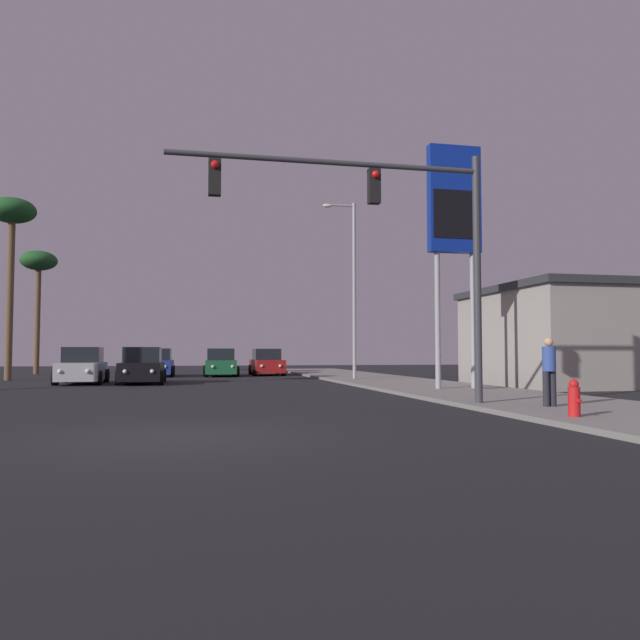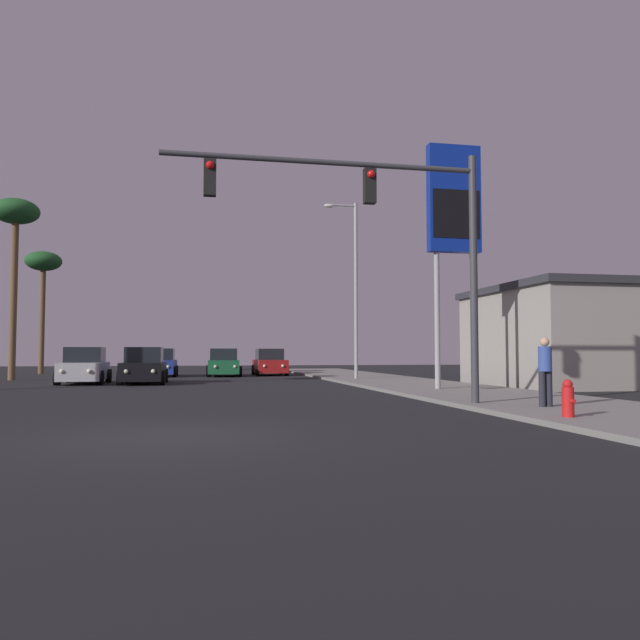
{
  "view_description": "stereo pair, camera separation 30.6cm",
  "coord_description": "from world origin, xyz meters",
  "views": [
    {
      "loc": [
        0.14,
        -10.88,
        1.41
      ],
      "look_at": [
        5.25,
        13.48,
        2.73
      ],
      "focal_mm": 35.0,
      "sensor_mm": 36.0,
      "label": 1
    },
    {
      "loc": [
        0.44,
        -10.94,
        1.41
      ],
      "look_at": [
        5.25,
        13.48,
        2.73
      ],
      "focal_mm": 35.0,
      "sensor_mm": 36.0,
      "label": 2
    }
  ],
  "objects": [
    {
      "name": "ground_plane",
      "position": [
        0.0,
        0.0,
        0.0
      ],
      "size": [
        120.0,
        120.0,
        0.0
      ],
      "primitive_type": "plane",
      "color": "black"
    },
    {
      "name": "sidewalk_right",
      "position": [
        9.5,
        10.0,
        0.06
      ],
      "size": [
        5.0,
        60.0,
        0.12
      ],
      "color": "gray",
      "rests_on": "ground"
    },
    {
      "name": "building_gas_station",
      "position": [
        18.0,
        13.54,
        2.16
      ],
      "size": [
        10.3,
        8.3,
        4.3
      ],
      "color": "gray",
      "rests_on": "ground"
    },
    {
      "name": "car_green",
      "position": [
        2.02,
        27.57,
        0.76
      ],
      "size": [
        2.04,
        4.34,
        1.68
      ],
      "rotation": [
        0.0,
        0.0,
        3.1
      ],
      "color": "#195933",
      "rests_on": "ground"
    },
    {
      "name": "car_black",
      "position": [
        -1.97,
        18.85,
        0.76
      ],
      "size": [
        2.04,
        4.32,
        1.68
      ],
      "rotation": [
        0.0,
        0.0,
        3.13
      ],
      "color": "black",
      "rests_on": "ground"
    },
    {
      "name": "car_red",
      "position": [
        4.97,
        28.69,
        0.76
      ],
      "size": [
        2.04,
        4.32,
        1.68
      ],
      "rotation": [
        0.0,
        0.0,
        3.16
      ],
      "color": "maroon",
      "rests_on": "ground"
    },
    {
      "name": "car_blue",
      "position": [
        -1.75,
        27.9,
        0.76
      ],
      "size": [
        2.04,
        4.33,
        1.68
      ],
      "rotation": [
        0.0,
        0.0,
        3.12
      ],
      "color": "navy",
      "rests_on": "ground"
    },
    {
      "name": "car_silver",
      "position": [
        -4.66,
        19.39,
        0.76
      ],
      "size": [
        2.04,
        4.33,
        1.68
      ],
      "rotation": [
        0.0,
        0.0,
        3.17
      ],
      "color": "#B7B7BC",
      "rests_on": "ground"
    },
    {
      "name": "traffic_light_mast",
      "position": [
        5.16,
        4.22,
        4.77
      ],
      "size": [
        8.15,
        0.36,
        6.5
      ],
      "color": "#38383D",
      "rests_on": "sidewalk_right"
    },
    {
      "name": "street_lamp",
      "position": [
        8.23,
        19.8,
        5.12
      ],
      "size": [
        1.74,
        0.24,
        9.0
      ],
      "color": "#99999E",
      "rests_on": "sidewalk_right"
    },
    {
      "name": "gas_station_sign",
      "position": [
        9.72,
        10.49,
        6.62
      ],
      "size": [
        2.0,
        0.42,
        9.0
      ],
      "color": "#99999E",
      "rests_on": "sidewalk_right"
    },
    {
      "name": "fire_hydrant",
      "position": [
        7.82,
        0.52,
        0.49
      ],
      "size": [
        0.24,
        0.34,
        0.76
      ],
      "color": "red",
      "rests_on": "sidewalk_right"
    },
    {
      "name": "pedestrian_on_sidewalk",
      "position": [
        8.7,
        2.81,
        1.03
      ],
      "size": [
        0.34,
        0.32,
        1.67
      ],
      "color": "#23232D",
      "rests_on": "sidewalk_right"
    },
    {
      "name": "palm_tree_mid",
      "position": [
        -9.03,
        24.0,
        8.29
      ],
      "size": [
        2.4,
        2.4,
        9.53
      ],
      "color": "brown",
      "rests_on": "ground"
    },
    {
      "name": "palm_tree_far",
      "position": [
        -9.91,
        34.0,
        7.22
      ],
      "size": [
        2.4,
        2.4,
        8.32
      ],
      "color": "brown",
      "rests_on": "ground"
    }
  ]
}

